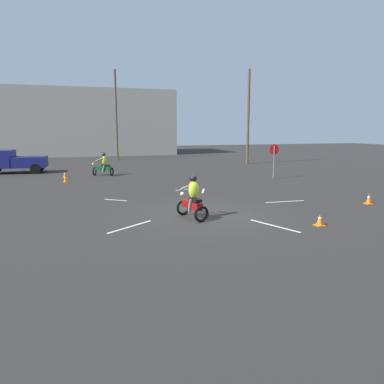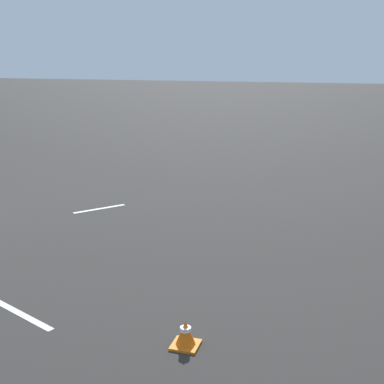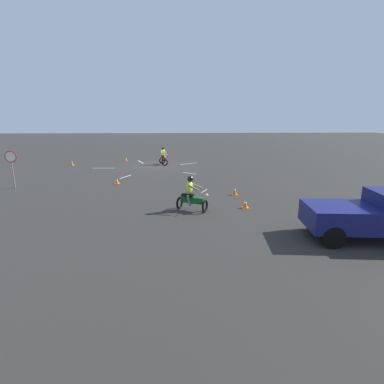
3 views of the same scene
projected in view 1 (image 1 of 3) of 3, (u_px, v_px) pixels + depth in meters
The scene contains 18 objects.
ground_plane at pixel (202, 215), 14.44m from camera, with size 120.00×120.00×0.00m, color #2D2B28.
motorcycle_rider_foreground at pixel (192, 199), 13.74m from camera, with size 0.92×1.56×1.66m.
motorcycle_rider_background at pixel (103, 166), 26.58m from camera, with size 1.52×1.18×1.66m.
pickup_truck at pixel (15, 161), 28.10m from camera, with size 4.30×2.32×1.73m.
stop_sign at pixel (274, 154), 24.91m from camera, with size 0.70×0.08×2.30m.
traffic_cone_near_left at pixel (65, 179), 23.28m from camera, with size 0.32×0.32×0.44m.
traffic_cone_near_right at pixel (192, 182), 22.39m from camera, with size 0.32×0.32×0.33m.
traffic_cone_mid_center at pixel (65, 175), 25.62m from camera, with size 0.32×0.32×0.38m.
traffic_cone_mid_left at pixel (320, 220), 12.84m from camera, with size 0.32×0.32×0.39m.
traffic_cone_far_right at pixel (369, 199), 16.57m from camera, with size 0.32×0.32×0.46m.
lane_stripe_e at pixel (285, 202), 17.14m from camera, with size 0.10×1.96×0.01m, color silver.
lane_stripe_ne at pixel (203, 191), 20.12m from camera, with size 0.10×1.48×0.01m, color silver.
lane_stripe_nw at pixel (116, 200), 17.51m from camera, with size 0.10×1.23×0.01m, color silver.
lane_stripe_sw at pixel (130, 227), 12.72m from camera, with size 0.10×2.06×0.01m, color silver.
lane_stripe_s at pixel (274, 226), 12.84m from camera, with size 0.10×2.17×0.01m, color silver.
utility_pole_near at pixel (248, 117), 34.92m from camera, with size 0.24×0.24×8.74m, color brown.
utility_pole_far at pixel (116, 115), 40.08m from camera, with size 0.24×0.24×9.52m, color brown.
building_backdrop at pixel (61, 123), 48.56m from camera, with size 28.02×11.10×8.19m, color gray.
Camera 1 is at (-4.81, -13.25, 3.28)m, focal length 35.00 mm.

